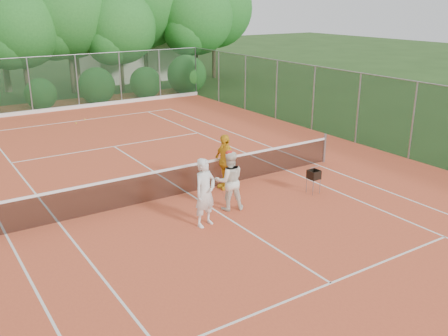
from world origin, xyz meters
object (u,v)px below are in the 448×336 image
at_px(player_white, 205,193).
at_px(player_yellow, 225,162).
at_px(player_center_grp, 229,181).
at_px(ball_hopper, 314,175).

distance_m(player_white, player_yellow, 2.91).
distance_m(player_center_grp, player_yellow, 1.75).
bearing_deg(ball_hopper, player_center_grp, 175.45).
distance_m(player_white, ball_hopper, 4.15).
height_order(player_white, player_yellow, player_white).
bearing_deg(player_yellow, player_white, -42.32).
height_order(player_center_grp, player_yellow, player_yellow).
bearing_deg(player_center_grp, player_yellow, 61.13).
bearing_deg(ball_hopper, player_white, -174.46).
xyz_separation_m(player_white, player_yellow, (2.01, 2.10, -0.05)).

